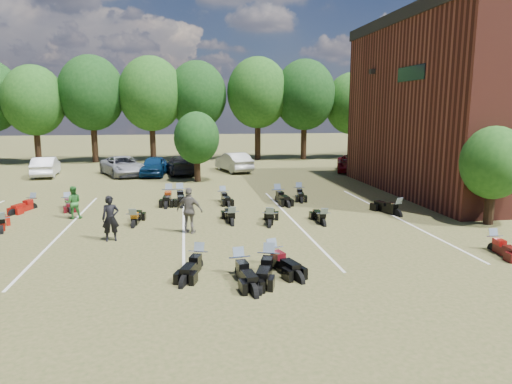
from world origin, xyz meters
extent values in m
plane|color=brown|center=(0.00, 0.00, 0.00)|extent=(160.00, 160.00, 0.00)
imported|color=white|center=(-13.45, 19.83, 0.75)|extent=(2.16, 4.73, 1.50)
imported|color=gray|center=(-7.64, 19.32, 0.74)|extent=(4.40, 5.90, 1.49)
imported|color=black|center=(-3.20, 19.30, 0.74)|extent=(2.68, 5.33, 1.48)
imported|color=#0B2850|center=(-5.25, 18.90, 0.75)|extent=(2.18, 4.56, 1.50)
imported|color=#A9AAA5|center=(1.13, 20.41, 0.79)|extent=(2.89, 5.05, 1.58)
imported|color=#5E050A|center=(10.70, 18.73, 0.67)|extent=(3.65, 5.31, 1.35)
imported|color=#323136|center=(15.46, 19.17, 0.76)|extent=(2.25, 5.30, 1.53)
imported|color=black|center=(-5.78, 0.84, 0.89)|extent=(0.71, 0.53, 1.79)
imported|color=#2A712B|center=(-8.09, 4.95, 0.77)|extent=(0.85, 0.72, 1.55)
imported|color=#58534B|center=(-2.73, 1.50, 0.96)|extent=(1.22, 0.87, 1.92)
cube|color=black|center=(9.35, 12.00, 7.50)|extent=(0.30, 0.40, 0.30)
cube|color=black|center=(9.47, 7.00, 7.00)|extent=(0.06, 3.00, 0.80)
cylinder|color=black|center=(-16.00, 29.00, 2.04)|extent=(0.58, 0.58, 4.08)
ellipsoid|color=#1E4C19|center=(-16.00, 29.00, 6.33)|extent=(6.00, 6.00, 6.90)
cylinder|color=black|center=(-11.00, 29.00, 2.04)|extent=(0.57, 0.58, 4.08)
ellipsoid|color=#1E4C19|center=(-11.00, 29.00, 6.33)|extent=(6.00, 6.00, 6.90)
cylinder|color=black|center=(-6.00, 29.00, 2.04)|extent=(0.57, 0.58, 4.08)
ellipsoid|color=#1E4C19|center=(-6.00, 29.00, 6.33)|extent=(6.00, 6.00, 6.90)
cylinder|color=black|center=(-1.00, 29.00, 2.04)|extent=(0.58, 0.58, 4.08)
ellipsoid|color=#1E4C19|center=(-1.00, 29.00, 6.33)|extent=(6.00, 6.00, 6.90)
cylinder|color=black|center=(4.00, 29.00, 2.04)|extent=(0.57, 0.58, 4.08)
ellipsoid|color=#1E4C19|center=(4.00, 29.00, 6.33)|extent=(6.00, 6.00, 6.90)
cylinder|color=black|center=(9.00, 29.00, 2.04)|extent=(0.57, 0.58, 4.08)
ellipsoid|color=#1E4C19|center=(9.00, 29.00, 6.33)|extent=(6.00, 6.00, 6.90)
cylinder|color=black|center=(14.00, 29.00, 2.04)|extent=(0.57, 0.58, 4.08)
ellipsoid|color=#1E4C19|center=(14.00, 29.00, 6.33)|extent=(6.00, 6.00, 6.90)
cylinder|color=black|center=(19.00, 29.00, 2.04)|extent=(0.58, 0.58, 4.08)
ellipsoid|color=#1E4C19|center=(19.00, 29.00, 6.33)|extent=(6.00, 6.00, 6.90)
cylinder|color=black|center=(24.00, 29.00, 2.04)|extent=(0.58, 0.58, 4.08)
ellipsoid|color=#1E4C19|center=(24.00, 29.00, 6.33)|extent=(6.00, 6.00, 6.90)
cylinder|color=black|center=(10.50, 1.00, 0.85)|extent=(0.24, 0.24, 1.71)
sphere|color=#1E4C19|center=(10.50, 1.00, 2.76)|extent=(2.80, 2.80, 2.80)
cylinder|color=black|center=(-2.00, 15.50, 0.95)|extent=(0.24, 0.24, 1.90)
sphere|color=#1E4C19|center=(-2.00, 15.50, 3.10)|extent=(3.20, 3.20, 3.20)
cube|color=silver|center=(-8.00, 3.00, 0.01)|extent=(0.10, 14.00, 0.01)
cube|color=silver|center=(-3.00, 3.00, 0.01)|extent=(0.10, 14.00, 0.01)
cube|color=silver|center=(2.00, 3.00, 0.01)|extent=(0.10, 14.00, 0.01)
cube|color=silver|center=(7.00, 3.00, 0.01)|extent=(0.10, 14.00, 0.01)
camera|label=1|loc=(-2.87, -17.02, 5.04)|focal=32.00mm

